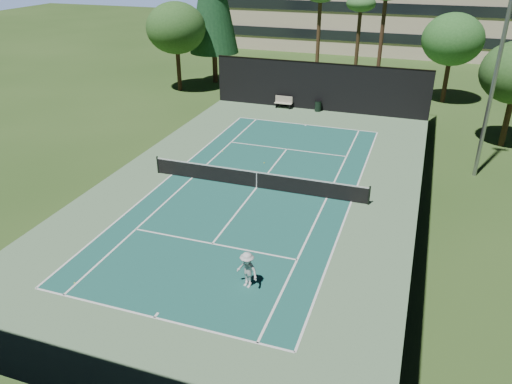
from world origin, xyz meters
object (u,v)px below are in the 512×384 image
tennis_net (257,179)px  trash_bin (318,106)px  tennis_ball_a (75,283)px  park_bench (284,102)px  player (247,270)px  tennis_ball_c (264,163)px  tennis_ball_d (223,151)px  tennis_ball_b (245,171)px

tennis_net → trash_bin: (0.08, 15.67, -0.08)m
tennis_net → tennis_ball_a: size_ratio=220.10×
tennis_net → park_bench: bearing=100.6°
player → trash_bin: size_ratio=1.71×
tennis_ball_c → park_bench: park_bench is taller
tennis_net → trash_bin: tennis_net is taller
tennis_ball_d → trash_bin: 11.85m
tennis_ball_b → trash_bin: size_ratio=0.06×
park_bench → trash_bin: park_bench is taller
park_bench → trash_bin: bearing=0.8°
tennis_ball_a → tennis_ball_b: bearing=78.0°
player → tennis_ball_a: size_ratio=27.60×
tennis_ball_a → tennis_ball_b: same height
tennis_ball_b → player: bearing=-69.4°
player → tennis_net: bearing=127.6°
tennis_ball_a → tennis_ball_d: 15.61m
tennis_net → park_bench: (-2.93, 15.62, -0.01)m
park_bench → trash_bin: (3.00, 0.04, -0.07)m
tennis_net → tennis_ball_c: 3.65m
tennis_ball_b → park_bench: park_bench is taller
tennis_ball_d → park_bench: size_ratio=0.04×
tennis_ball_b → tennis_ball_d: (-2.56, 2.59, 0.00)m
tennis_ball_a → tennis_ball_b: 13.32m
tennis_net → park_bench: tennis_net is taller
player → park_bench: bearing=123.9°
tennis_net → tennis_ball_a: (-4.20, -11.07, -0.53)m
tennis_ball_c → trash_bin: trash_bin is taller
trash_bin → player: bearing=-84.0°
tennis_ball_d → trash_bin: trash_bin is taller
tennis_net → tennis_ball_c: size_ratio=171.13×
tennis_ball_c → tennis_ball_d: tennis_ball_c is taller
tennis_net → player: player is taller
tennis_ball_a → tennis_ball_c: (3.50, 14.62, 0.01)m
trash_bin → tennis_ball_a: bearing=-99.1°
player → park_bench: (-5.58, 24.52, -0.26)m
tennis_ball_a → tennis_ball_d: bearing=89.2°
tennis_ball_d → trash_bin: size_ratio=0.07×
player → tennis_ball_a: (-6.85, -2.17, -0.78)m
tennis_net → tennis_ball_b: bearing=126.3°
player → park_bench: size_ratio=1.08×
park_bench → player: bearing=-77.2°
park_bench → tennis_ball_c: bearing=-79.6°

